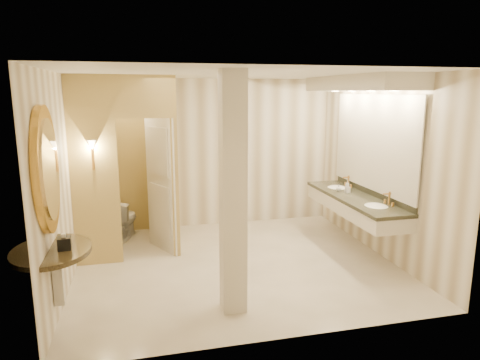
% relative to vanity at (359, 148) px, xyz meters
% --- Properties ---
extents(floor, '(4.50, 4.50, 0.00)m').
position_rel_vanity_xyz_m(floor, '(-1.98, -0.16, -1.63)').
color(floor, '#F0E3D0').
rests_on(floor, ground).
extents(ceiling, '(4.50, 4.50, 0.00)m').
position_rel_vanity_xyz_m(ceiling, '(-1.98, -0.16, 1.07)').
color(ceiling, silver).
rests_on(ceiling, wall_back).
extents(wall_back, '(4.50, 0.02, 2.70)m').
position_rel_vanity_xyz_m(wall_back, '(-1.98, 1.84, -0.28)').
color(wall_back, '#EEE4CF').
rests_on(wall_back, floor).
extents(wall_front, '(4.50, 0.02, 2.70)m').
position_rel_vanity_xyz_m(wall_front, '(-1.98, -2.16, -0.28)').
color(wall_front, '#EEE4CF').
rests_on(wall_front, floor).
extents(wall_left, '(0.02, 4.00, 2.70)m').
position_rel_vanity_xyz_m(wall_left, '(-4.23, -0.16, -0.28)').
color(wall_left, '#EEE4CF').
rests_on(wall_left, floor).
extents(wall_right, '(0.02, 4.00, 2.70)m').
position_rel_vanity_xyz_m(wall_right, '(0.27, -0.16, -0.28)').
color(wall_right, '#EEE4CF').
rests_on(wall_right, floor).
extents(toilet_closet, '(1.50, 1.55, 2.70)m').
position_rel_vanity_xyz_m(toilet_closet, '(-3.11, 0.81, -0.24)').
color(toilet_closet, tan).
rests_on(toilet_closet, floor).
extents(wall_sconce, '(0.14, 0.14, 0.42)m').
position_rel_vanity_xyz_m(wall_sconce, '(-3.90, 0.27, 0.10)').
color(wall_sconce, '#B8853B').
rests_on(wall_sconce, toilet_closet).
extents(vanity, '(0.75, 2.48, 2.09)m').
position_rel_vanity_xyz_m(vanity, '(0.00, 0.00, 0.00)').
color(vanity, beige).
rests_on(vanity, floor).
extents(console_shelf, '(0.99, 0.99, 1.95)m').
position_rel_vanity_xyz_m(console_shelf, '(-4.19, -1.37, -0.28)').
color(console_shelf, black).
rests_on(console_shelf, floor).
extents(pillar, '(0.27, 0.27, 2.70)m').
position_rel_vanity_xyz_m(pillar, '(-2.30, -1.43, -0.28)').
color(pillar, beige).
rests_on(pillar, floor).
extents(tissue_box, '(0.14, 0.14, 0.13)m').
position_rel_vanity_xyz_m(tissue_box, '(-4.07, -1.42, -0.69)').
color(tissue_box, black).
rests_on(tissue_box, console_shelf).
extents(toilet, '(0.57, 0.75, 0.67)m').
position_rel_vanity_xyz_m(toilet, '(-3.59, 1.42, -1.29)').
color(toilet, white).
rests_on(toilet, floor).
extents(soap_bottle_a, '(0.08, 0.08, 0.15)m').
position_rel_vanity_xyz_m(soap_bottle_a, '(-0.05, 0.21, -0.68)').
color(soap_bottle_a, beige).
rests_on(soap_bottle_a, vanity).
extents(soap_bottle_b, '(0.11, 0.11, 0.10)m').
position_rel_vanity_xyz_m(soap_bottle_b, '(-0.14, 0.35, -0.70)').
color(soap_bottle_b, silver).
rests_on(soap_bottle_b, vanity).
extents(soap_bottle_c, '(0.08, 0.09, 0.18)m').
position_rel_vanity_xyz_m(soap_bottle_c, '(-0.02, 0.29, -0.66)').
color(soap_bottle_c, '#C6B28C').
rests_on(soap_bottle_c, vanity).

